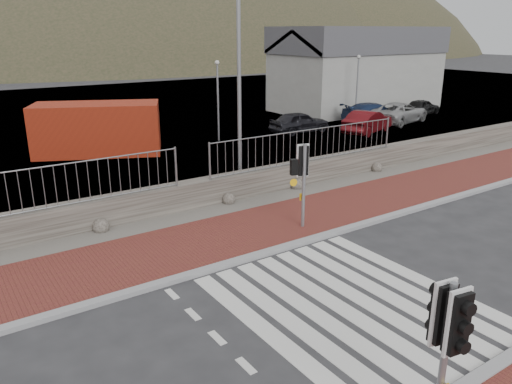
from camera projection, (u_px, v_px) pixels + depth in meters
ground at (350, 303)px, 10.68m from camera, size 220.00×220.00×0.00m
sidewalk_far at (238, 234)px, 14.20m from camera, size 40.00×3.00×0.08m
kerb_near at (479, 378)px, 8.31m from camera, size 40.00×0.25×0.12m
kerb_far at (269, 252)px, 13.02m from camera, size 40.00×0.25×0.12m
zebra_crossing at (350, 303)px, 10.68m from camera, size 4.62×5.60×0.01m
gravel_strip at (204, 214)px, 15.78m from camera, size 40.00×1.50×0.06m
stone_wall at (192, 195)px, 16.28m from camera, size 40.00×0.60×0.90m
railing at (193, 155)px, 15.74m from camera, size 18.07×0.07×1.22m
quay at (47, 119)px, 32.61m from camera, size 120.00×40.00×0.50m
harbor_building at (357, 68)px, 36.12m from camera, size 12.20×6.20×5.80m
hills_backdrop at (26, 196)px, 90.51m from camera, size 254.00×90.00×100.00m
traffic_signal_near at (448, 331)px, 6.51m from camera, size 0.39×0.27×2.53m
traffic_signal_far at (303, 169)px, 14.11m from camera, size 0.63×0.34×2.54m
streetlight at (243, 63)px, 16.94m from camera, size 1.60×0.84×8.01m
shipping_container at (98, 129)px, 23.29m from camera, size 6.12×4.52×2.36m
car_a at (300, 122)px, 28.22m from camera, size 3.61×1.61×1.21m
car_b at (368, 122)px, 28.16m from camera, size 4.10×2.53×1.28m
car_c at (374, 113)px, 31.42m from camera, size 4.53×2.84×1.22m
car_d at (399, 113)px, 31.28m from camera, size 4.90×3.04×1.27m
car_e at (422, 107)px, 34.17m from camera, size 3.39×1.82×1.10m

